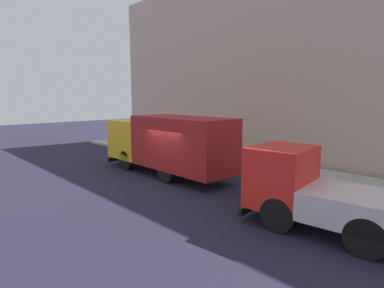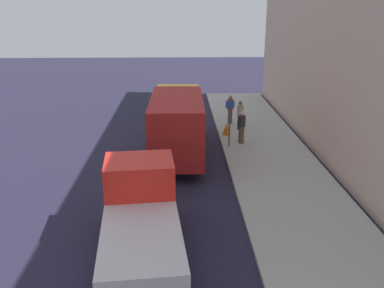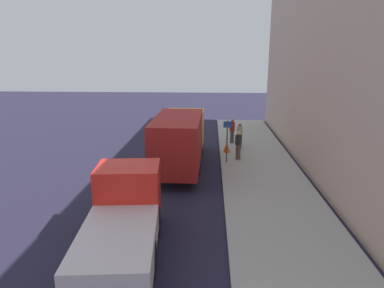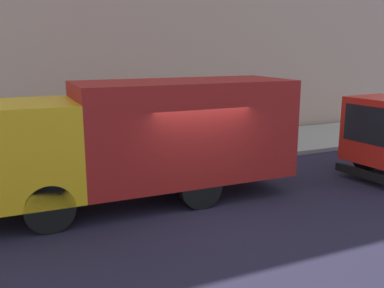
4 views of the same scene
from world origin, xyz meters
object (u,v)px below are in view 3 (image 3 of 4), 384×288
(large_utility_truck, at_px, (180,137))
(street_sign_post, at_px, (227,138))
(small_flatbed_truck, at_px, (124,217))
(traffic_cone_orange, at_px, (227,147))
(pedestrian_third, at_px, (232,130))
(pedestrian_standing, at_px, (240,135))
(pedestrian_walking, at_px, (238,145))

(large_utility_truck, distance_m, street_sign_post, 2.69)
(small_flatbed_truck, bearing_deg, traffic_cone_orange, 65.80)
(pedestrian_third, distance_m, street_sign_post, 4.56)
(small_flatbed_truck, relative_size, pedestrian_third, 3.36)
(large_utility_truck, distance_m, pedestrian_third, 6.00)
(pedestrian_standing, xyz_separation_m, traffic_cone_orange, (-0.88, -1.02, -0.54))
(pedestrian_walking, distance_m, pedestrian_standing, 2.54)
(large_utility_truck, relative_size, street_sign_post, 3.38)
(large_utility_truck, relative_size, pedestrian_walking, 4.88)
(large_utility_truck, height_order, small_flatbed_truck, large_utility_truck)
(large_utility_truck, relative_size, pedestrian_standing, 5.00)
(small_flatbed_truck, distance_m, pedestrian_third, 14.34)
(street_sign_post, bearing_deg, pedestrian_standing, 72.47)
(large_utility_truck, bearing_deg, pedestrian_standing, 45.86)
(small_flatbed_truck, relative_size, traffic_cone_orange, 8.60)
(pedestrian_third, bearing_deg, large_utility_truck, -10.27)
(pedestrian_walking, bearing_deg, small_flatbed_truck, 46.71)
(large_utility_truck, xyz_separation_m, traffic_cone_orange, (2.74, 2.63, -1.25))
(pedestrian_third, relative_size, traffic_cone_orange, 2.56)
(pedestrian_standing, distance_m, street_sign_post, 3.32)
(pedestrian_third, height_order, traffic_cone_orange, pedestrian_third)
(pedestrian_standing, height_order, traffic_cone_orange, pedestrian_standing)
(traffic_cone_orange, bearing_deg, pedestrian_third, 79.05)
(pedestrian_third, xyz_separation_m, street_sign_post, (-0.57, -4.49, 0.56))
(pedestrian_standing, relative_size, pedestrian_third, 0.98)
(pedestrian_third, bearing_deg, traffic_cone_orange, 11.31)
(traffic_cone_orange, bearing_deg, large_utility_truck, -136.17)
(pedestrian_third, height_order, street_sign_post, street_sign_post)
(small_flatbed_truck, xyz_separation_m, pedestrian_standing, (4.68, 12.32, -0.16))
(small_flatbed_truck, height_order, pedestrian_standing, small_flatbed_truck)
(large_utility_truck, xyz_separation_m, pedestrian_third, (3.20, 5.02, -0.68))
(pedestrian_walking, relative_size, pedestrian_third, 1.00)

